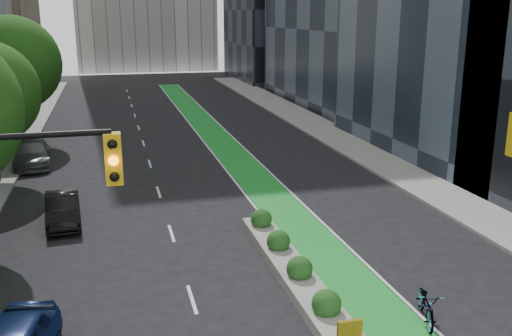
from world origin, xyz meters
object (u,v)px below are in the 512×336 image
bicycle (427,304)px  parked_car_left_far (32,153)px  median_planter (290,264)px  parked_car_left_mid (63,209)px

bicycle → parked_car_left_far: bearing=140.9°
median_planter → parked_car_left_far: 21.33m
bicycle → parked_car_left_far: size_ratio=0.40×
parked_car_left_far → bicycle: bearing=-63.8°
median_planter → bicycle: (3.00, -4.14, 0.17)m
parked_car_left_mid → median_planter: bearing=-46.1°
median_planter → parked_car_left_far: size_ratio=1.97×
parked_car_left_mid → parked_car_left_far: bearing=98.5°
median_planter → parked_car_left_mid: 11.02m
bicycle → parked_car_left_mid: 16.06m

